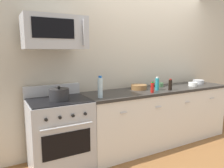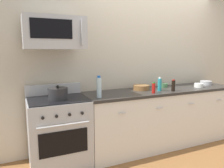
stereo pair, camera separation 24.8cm
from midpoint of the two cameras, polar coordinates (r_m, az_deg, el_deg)
The scene contains 14 objects.
ground_plane at distance 3.83m, azimuth 10.26°, elevation -14.87°, with size 6.82×6.82×0.00m, color brown.
back_wall at distance 3.84m, azimuth 6.93°, elevation 6.08°, with size 5.68×0.10×2.70m, color beige.
counter_unit at distance 3.67m, azimuth 10.46°, elevation -8.28°, with size 2.59×0.66×0.92m.
range_oven at distance 2.96m, azimuth -16.16°, elevation -12.57°, with size 0.76×0.69×1.07m.
microwave at distance 2.81m, azimuth -17.52°, elevation 12.90°, with size 0.74×0.44×0.40m.
bottle_hot_sauce_red at distance 3.19m, azimuth 8.47°, elevation -0.93°, with size 0.05×0.05×0.16m.
bottle_water_clear at distance 2.81m, azimuth -5.70°, elevation -0.92°, with size 0.07×0.07×0.29m.
bottle_soy_sauce_dark at distance 3.43m, azimuth 13.24°, elevation -0.22°, with size 0.06×0.06×0.18m.
bottle_dish_soap at distance 3.38m, azimuth 9.86°, elevation 0.02°, with size 0.06×0.06×0.21m.
bowl_green_glaze at distance 3.76m, azimuth 10.51°, elevation -0.14°, with size 0.15×0.15×0.06m.
bowl_steel_prep at distance 4.28m, azimuth 20.44°, elevation 0.59°, with size 0.20×0.20×0.07m.
bowl_wooden_salad at distance 3.42m, azimuth 5.10°, elevation -0.78°, with size 0.25×0.25×0.08m.
bowl_white_ceramic at distance 3.94m, azimuth 18.99°, elevation -0.04°, with size 0.15×0.15×0.07m.
stockpot at distance 2.76m, azimuth -16.38°, elevation -2.70°, with size 0.24×0.24×0.18m.
Camera 1 is at (-2.36, -2.64, 1.53)m, focal length 34.43 mm.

